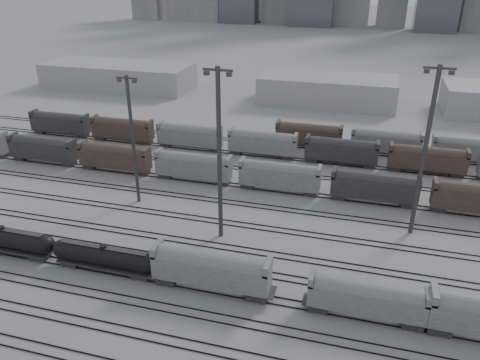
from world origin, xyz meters
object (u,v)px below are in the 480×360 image
(hopper_car_b, at_px, (367,297))
(tank_car_a, at_px, (4,238))
(tank_car_b, at_px, (105,257))
(hopper_car_a, at_px, (211,268))
(light_mast_c, at_px, (219,152))

(hopper_car_b, bearing_deg, tank_car_a, 180.00)
(hopper_car_b, bearing_deg, tank_car_b, 180.00)
(tank_car_a, relative_size, hopper_car_a, 1.08)
(tank_car_b, xyz_separation_m, hopper_car_b, (34.97, 0.00, 0.78))
(light_mast_c, bearing_deg, hopper_car_a, -77.47)
(hopper_car_a, relative_size, hopper_car_b, 1.12)
(tank_car_a, distance_m, hopper_car_a, 32.05)
(tank_car_b, bearing_deg, light_mast_c, 46.06)
(tank_car_b, distance_m, light_mast_c, 21.60)
(tank_car_a, height_order, hopper_car_b, hopper_car_b)
(tank_car_a, xyz_separation_m, hopper_car_a, (32.03, 0.00, 1.03))
(tank_car_a, bearing_deg, tank_car_b, 0.00)
(tank_car_b, relative_size, light_mast_c, 0.60)
(hopper_car_a, distance_m, light_mast_c, 17.05)
(tank_car_b, height_order, light_mast_c, light_mast_c)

